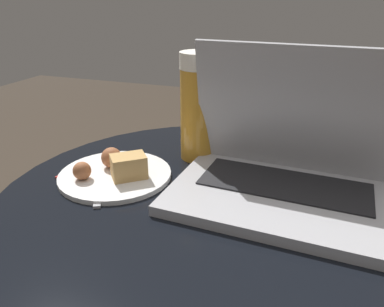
% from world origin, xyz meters
% --- Properties ---
extents(table, '(0.76, 0.76, 0.57)m').
position_xyz_m(table, '(0.00, 0.00, 0.41)').
color(table, '#9E9EA3').
rests_on(table, ground_plane).
extents(napkin, '(0.17, 0.14, 0.00)m').
position_xyz_m(napkin, '(-0.22, 0.00, 0.58)').
color(napkin, '#B7332D').
rests_on(napkin, table).
extents(laptop, '(0.38, 0.26, 0.25)m').
position_xyz_m(laptop, '(0.11, 0.05, 0.62)').
color(laptop, '#B2B2B7').
rests_on(laptop, table).
extents(beer_glass, '(0.08, 0.08, 0.22)m').
position_xyz_m(beer_glass, '(-0.08, 0.16, 0.68)').
color(beer_glass, gold).
rests_on(beer_glass, table).
extents(snack_plate, '(0.21, 0.21, 0.05)m').
position_xyz_m(snack_plate, '(-0.20, 0.01, 0.59)').
color(snack_plate, white).
rests_on(snack_plate, table).
extents(fork, '(0.09, 0.15, 0.00)m').
position_xyz_m(fork, '(-0.22, -0.02, 0.58)').
color(fork, '#B2B2B7').
rests_on(fork, table).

